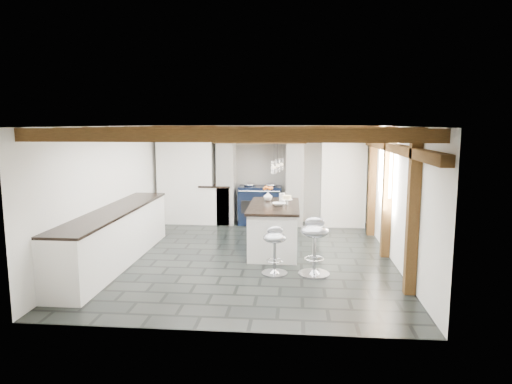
# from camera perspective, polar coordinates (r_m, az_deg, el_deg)

# --- Properties ---
(ground) EXTENTS (6.00, 6.00, 0.00)m
(ground) POSITION_cam_1_polar(r_m,az_deg,el_deg) (8.22, -0.95, -8.01)
(ground) COLOR black
(ground) RESTS_ON ground
(room_shell) EXTENTS (6.00, 6.03, 6.00)m
(room_shell) POSITION_cam_1_polar(r_m,az_deg,el_deg) (9.46, -3.74, 0.76)
(room_shell) COLOR white
(room_shell) RESTS_ON ground
(range_cooker) EXTENTS (1.00, 0.63, 0.99)m
(range_cooker) POSITION_cam_1_polar(r_m,az_deg,el_deg) (10.72, 0.55, -1.54)
(range_cooker) COLOR black
(range_cooker) RESTS_ON ground
(kitchen_island) EXTENTS (0.93, 1.76, 1.16)m
(kitchen_island) POSITION_cam_1_polar(r_m,az_deg,el_deg) (8.45, 2.26, -4.45)
(kitchen_island) COLOR white
(kitchen_island) RESTS_ON ground
(bar_stool_near) EXTENTS (0.49, 0.49, 0.90)m
(bar_stool_near) POSITION_cam_1_polar(r_m,az_deg,el_deg) (7.15, 7.34, -5.98)
(bar_stool_near) COLOR silver
(bar_stool_near) RESTS_ON ground
(bar_stool_far) EXTENTS (0.47, 0.47, 0.75)m
(bar_stool_far) POSITION_cam_1_polar(r_m,az_deg,el_deg) (7.16, 2.33, -6.65)
(bar_stool_far) COLOR silver
(bar_stool_far) RESTS_ON ground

